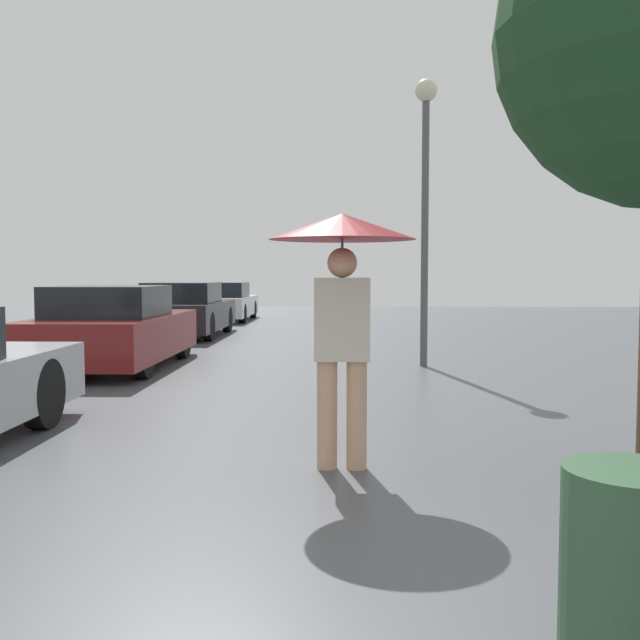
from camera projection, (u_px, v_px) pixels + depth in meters
name	position (u px, v px, depth m)	size (l,w,h in m)	color
pedestrian	(342.00, 266.00, 5.29)	(1.10, 1.10, 1.92)	tan
parked_car_second	(112.00, 329.00, 11.14)	(1.81, 3.96, 1.28)	maroon
parked_car_third	(184.00, 311.00, 16.75)	(1.80, 4.07, 1.26)	black
parked_car_farthest	(224.00, 303.00, 22.44)	(1.72, 4.03, 1.20)	silver
street_lamp	(425.00, 171.00, 11.14)	(0.35, 0.35, 4.49)	#515456
trash_bin	(631.00, 578.00, 2.53)	(0.49, 0.49, 0.79)	#2D4C33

